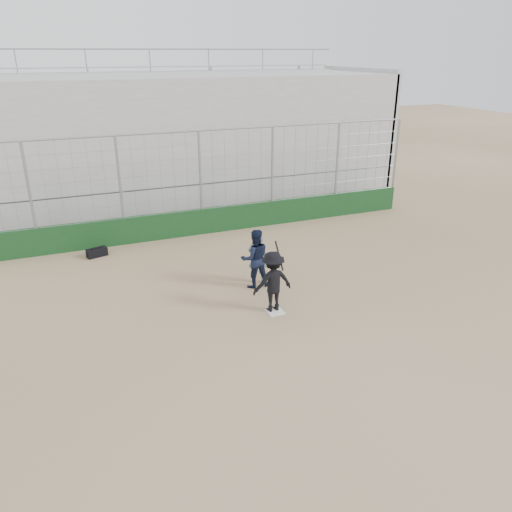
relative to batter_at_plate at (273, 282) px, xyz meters
name	(u,v)px	position (x,y,z in m)	size (l,w,h in m)	color
ground	(275,312)	(0.02, -0.14, -0.87)	(90.00, 90.00, 0.00)	#7E6344
home_plate	(275,312)	(0.02, -0.14, -0.86)	(0.44, 0.44, 0.02)	white
backstop	(202,210)	(0.02, 6.86, 0.08)	(18.10, 0.25, 4.04)	#103415
bleachers	(169,140)	(0.02, 11.81, 2.05)	(20.25, 6.70, 6.98)	#A2A2A2
batter_at_plate	(273,282)	(0.00, 0.00, 0.00)	(1.14, 0.78, 1.90)	black
catcher_crouched	(255,268)	(0.12, 1.56, -0.25)	(0.93, 0.74, 1.24)	black
umpire	(258,260)	(0.32, 1.85, -0.14)	(0.59, 0.39, 1.47)	slate
equipment_bag	(97,252)	(-4.12, 5.94, -0.72)	(0.75, 0.47, 0.34)	black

